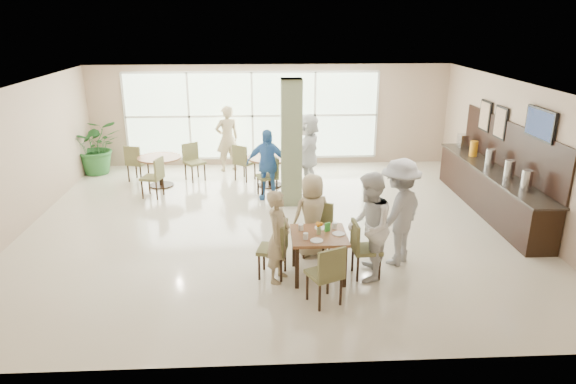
{
  "coord_description": "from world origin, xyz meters",
  "views": [
    {
      "loc": [
        -0.25,
        -9.77,
        4.07
      ],
      "look_at": [
        0.2,
        -1.2,
        1.1
      ],
      "focal_mm": 32.0,
      "sensor_mm": 36.0,
      "label": 1
    }
  ],
  "objects_px": {
    "main_table": "(319,240)",
    "potted_plant": "(97,146)",
    "teen_left": "(278,236)",
    "round_table_right": "(270,163)",
    "adult_a": "(267,164)",
    "round_table_left": "(160,164)",
    "teen_right": "(369,227)",
    "adult_standing": "(227,139)",
    "buffet_counter": "(491,187)",
    "teen_far": "(312,215)",
    "adult_b": "(308,150)",
    "teen_standing": "(399,212)"
  },
  "relations": [
    {
      "from": "teen_right",
      "to": "adult_a",
      "type": "distance_m",
      "value": 4.23
    },
    {
      "from": "buffet_counter",
      "to": "adult_b",
      "type": "bearing_deg",
      "value": 151.93
    },
    {
      "from": "main_table",
      "to": "buffet_counter",
      "type": "relative_size",
      "value": 0.19
    },
    {
      "from": "teen_right",
      "to": "adult_b",
      "type": "distance_m",
      "value": 4.91
    },
    {
      "from": "round_table_right",
      "to": "main_table",
      "type": "bearing_deg",
      "value": -81.73
    },
    {
      "from": "round_table_left",
      "to": "potted_plant",
      "type": "relative_size",
      "value": 0.72
    },
    {
      "from": "adult_a",
      "to": "adult_b",
      "type": "xyz_separation_m",
      "value": [
        1.04,
        0.96,
        0.08
      ]
    },
    {
      "from": "main_table",
      "to": "round_table_right",
      "type": "distance_m",
      "value": 4.82
    },
    {
      "from": "potted_plant",
      "to": "teen_right",
      "type": "bearing_deg",
      "value": -45.4
    },
    {
      "from": "round_table_left",
      "to": "adult_b",
      "type": "xyz_separation_m",
      "value": [
        3.68,
        -0.09,
        0.34
      ]
    },
    {
      "from": "teen_left",
      "to": "round_table_left",
      "type": "bearing_deg",
      "value": 50.83
    },
    {
      "from": "teen_far",
      "to": "adult_a",
      "type": "height_order",
      "value": "adult_a"
    },
    {
      "from": "teen_right",
      "to": "adult_standing",
      "type": "height_order",
      "value": "adult_standing"
    },
    {
      "from": "teen_standing",
      "to": "teen_left",
      "type": "bearing_deg",
      "value": -32.1
    },
    {
      "from": "round_table_right",
      "to": "potted_plant",
      "type": "relative_size",
      "value": 0.76
    },
    {
      "from": "potted_plant",
      "to": "teen_standing",
      "type": "distance_m",
      "value": 8.76
    },
    {
      "from": "main_table",
      "to": "teen_right",
      "type": "distance_m",
      "value": 0.83
    },
    {
      "from": "round_table_right",
      "to": "teen_right",
      "type": "relative_size",
      "value": 0.64
    },
    {
      "from": "round_table_right",
      "to": "buffet_counter",
      "type": "distance_m",
      "value": 5.15
    },
    {
      "from": "main_table",
      "to": "adult_standing",
      "type": "height_order",
      "value": "adult_standing"
    },
    {
      "from": "potted_plant",
      "to": "teen_standing",
      "type": "xyz_separation_m",
      "value": [
        6.7,
        -5.65,
        0.18
      ]
    },
    {
      "from": "main_table",
      "to": "teen_left",
      "type": "relative_size",
      "value": 0.58
    },
    {
      "from": "round_table_right",
      "to": "teen_far",
      "type": "relative_size",
      "value": 0.76
    },
    {
      "from": "buffet_counter",
      "to": "teen_left",
      "type": "xyz_separation_m",
      "value": [
        -4.71,
        -2.86,
        0.21
      ]
    },
    {
      "from": "round_table_right",
      "to": "adult_a",
      "type": "bearing_deg",
      "value": -95.36
    },
    {
      "from": "main_table",
      "to": "potted_plant",
      "type": "height_order",
      "value": "potted_plant"
    },
    {
      "from": "teen_left",
      "to": "adult_a",
      "type": "distance_m",
      "value": 3.93
    },
    {
      "from": "main_table",
      "to": "buffet_counter",
      "type": "distance_m",
      "value": 4.92
    },
    {
      "from": "round_table_left",
      "to": "teen_far",
      "type": "xyz_separation_m",
      "value": [
        3.4,
        -4.07,
        0.18
      ]
    },
    {
      "from": "main_table",
      "to": "round_table_right",
      "type": "relative_size",
      "value": 0.78
    },
    {
      "from": "main_table",
      "to": "round_table_left",
      "type": "bearing_deg",
      "value": 124.97
    },
    {
      "from": "main_table",
      "to": "potted_plant",
      "type": "distance_m",
      "value": 8.07
    },
    {
      "from": "buffet_counter",
      "to": "teen_right",
      "type": "xyz_separation_m",
      "value": [
        -3.27,
        -2.86,
        0.34
      ]
    },
    {
      "from": "adult_b",
      "to": "adult_standing",
      "type": "relative_size",
      "value": 1.01
    },
    {
      "from": "round_table_left",
      "to": "teen_standing",
      "type": "height_order",
      "value": "teen_standing"
    },
    {
      "from": "main_table",
      "to": "round_table_left",
      "type": "height_order",
      "value": "same"
    },
    {
      "from": "potted_plant",
      "to": "buffet_counter",
      "type": "bearing_deg",
      "value": -19.48
    },
    {
      "from": "teen_left",
      "to": "teen_standing",
      "type": "relative_size",
      "value": 0.82
    },
    {
      "from": "potted_plant",
      "to": "adult_a",
      "type": "xyz_separation_m",
      "value": [
        4.52,
        -2.24,
        0.08
      ]
    },
    {
      "from": "round_table_left",
      "to": "teen_left",
      "type": "height_order",
      "value": "teen_left"
    },
    {
      "from": "main_table",
      "to": "adult_a",
      "type": "height_order",
      "value": "adult_a"
    },
    {
      "from": "teen_left",
      "to": "adult_standing",
      "type": "height_order",
      "value": "adult_standing"
    },
    {
      "from": "main_table",
      "to": "adult_standing",
      "type": "distance_m",
      "value": 6.43
    },
    {
      "from": "buffet_counter",
      "to": "teen_left",
      "type": "bearing_deg",
      "value": -148.73
    },
    {
      "from": "buffet_counter",
      "to": "adult_b",
      "type": "distance_m",
      "value": 4.32
    },
    {
      "from": "round_table_left",
      "to": "teen_far",
      "type": "relative_size",
      "value": 0.72
    },
    {
      "from": "round_table_left",
      "to": "teen_right",
      "type": "relative_size",
      "value": 0.6
    },
    {
      "from": "teen_far",
      "to": "adult_standing",
      "type": "height_order",
      "value": "adult_standing"
    },
    {
      "from": "teen_left",
      "to": "teen_right",
      "type": "height_order",
      "value": "teen_right"
    },
    {
      "from": "adult_a",
      "to": "adult_standing",
      "type": "relative_size",
      "value": 0.91
    }
  ]
}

